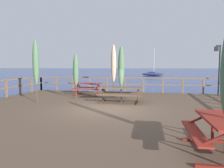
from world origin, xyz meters
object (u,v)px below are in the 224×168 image
at_px(patio_umbrella_short_front, 36,63).
at_px(sailboat_distant, 153,74).
at_px(picnic_table_back_right, 120,91).
at_px(patio_umbrella_tall_mid_left, 121,67).
at_px(lamp_post_hooked, 218,62).
at_px(patio_umbrella_tall_back_right, 76,70).
at_px(picnic_table_front_left, 88,87).
at_px(picnic_table_mid_left, 223,128).
at_px(patio_umbrella_tall_mid_right, 114,64).

relative_size(patio_umbrella_short_front, sailboat_distant, 0.41).
bearing_deg(patio_umbrella_short_front, picnic_table_back_right, 11.92).
xyz_separation_m(patio_umbrella_tall_mid_left, lamp_post_hooked, (5.60, 3.56, 0.28)).
height_order(patio_umbrella_tall_mid_left, sailboat_distant, sailboat_distant).
bearing_deg(patio_umbrella_tall_mid_left, patio_umbrella_tall_back_right, 164.48).
bearing_deg(lamp_post_hooked, sailboat_distant, 94.84).
bearing_deg(picnic_table_front_left, patio_umbrella_short_front, -119.49).
distance_m(patio_umbrella_tall_back_right, sailboat_distant, 47.64).
relative_size(picnic_table_mid_left, patio_umbrella_tall_mid_left, 0.61).
distance_m(picnic_table_front_left, patio_umbrella_tall_mid_left, 3.61).
relative_size(patio_umbrella_tall_mid_right, sailboat_distant, 0.41).
bearing_deg(picnic_table_back_right, patio_umbrella_tall_mid_left, -54.26).
relative_size(picnic_table_back_right, patio_umbrella_tall_back_right, 0.86).
bearing_deg(lamp_post_hooked, patio_umbrella_short_front, -156.02).
distance_m(patio_umbrella_tall_back_right, patio_umbrella_tall_mid_right, 2.31).
xyz_separation_m(picnic_table_back_right, lamp_post_hooked, (5.65, 3.50, 1.55)).
distance_m(picnic_table_mid_left, patio_umbrella_tall_mid_left, 6.62).
height_order(picnic_table_mid_left, patio_umbrella_short_front, patio_umbrella_short_front).
xyz_separation_m(picnic_table_back_right, patio_umbrella_tall_back_right, (-2.68, 0.69, 1.06)).
bearing_deg(picnic_table_front_left, picnic_table_mid_left, -55.45).
height_order(patio_umbrella_short_front, patio_umbrella_tall_mid_right, patio_umbrella_short_front).
bearing_deg(patio_umbrella_tall_mid_right, patio_umbrella_tall_mid_left, -68.37).
relative_size(patio_umbrella_short_front, patio_umbrella_tall_back_right, 1.25).
bearing_deg(patio_umbrella_tall_mid_right, patio_umbrella_tall_back_right, -150.63).
bearing_deg(patio_umbrella_tall_mid_right, lamp_post_hooked, 14.88).
bearing_deg(patio_umbrella_tall_back_right, picnic_table_back_right, -14.45).
height_order(picnic_table_back_right, patio_umbrella_tall_back_right, patio_umbrella_tall_back_right).
xyz_separation_m(picnic_table_front_left, sailboat_distant, (4.35, 45.89, -0.77)).
height_order(lamp_post_hooked, sailboat_distant, sailboat_distant).
height_order(picnic_table_mid_left, patio_umbrella_tall_mid_right, patio_umbrella_tall_mid_right).
relative_size(patio_umbrella_tall_mid_left, patio_umbrella_short_front, 0.90).
bearing_deg(patio_umbrella_short_front, patio_umbrella_tall_mid_right, 37.54).
xyz_separation_m(lamp_post_hooked, sailboat_distant, (-3.77, 44.58, -2.33)).
distance_m(picnic_table_front_left, lamp_post_hooked, 8.37).
bearing_deg(lamp_post_hooked, picnic_table_front_left, -170.86).
bearing_deg(lamp_post_hooked, picnic_table_mid_left, -105.57).
distance_m(picnic_table_back_right, patio_umbrella_tall_mid_right, 2.42).
bearing_deg(patio_umbrella_tall_mid_left, sailboat_distant, 87.82).
xyz_separation_m(picnic_table_mid_left, patio_umbrella_tall_back_right, (-5.74, 6.52, 1.07)).
bearing_deg(lamp_post_hooked, patio_umbrella_tall_mid_right, -165.12).
xyz_separation_m(patio_umbrella_tall_mid_left, patio_umbrella_tall_mid_right, (-0.74, 1.88, 0.18)).
distance_m(picnic_table_back_right, patio_umbrella_tall_back_right, 2.97).
distance_m(patio_umbrella_tall_mid_right, lamp_post_hooked, 6.57).
height_order(picnic_table_mid_left, sailboat_distant, sailboat_distant).
xyz_separation_m(picnic_table_back_right, patio_umbrella_short_front, (-4.21, -0.89, 1.46)).
relative_size(picnic_table_back_right, lamp_post_hooked, 0.69).
relative_size(picnic_table_mid_left, patio_umbrella_tall_back_right, 0.69).
relative_size(patio_umbrella_tall_mid_left, patio_umbrella_tall_mid_right, 0.91).
bearing_deg(picnic_table_front_left, patio_umbrella_tall_mid_left, -41.92).
xyz_separation_m(picnic_table_back_right, patio_umbrella_tall_mid_left, (0.05, -0.07, 1.27)).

